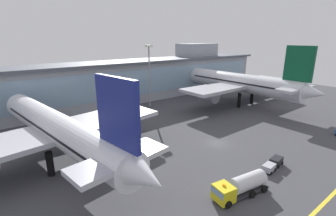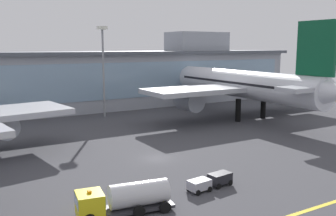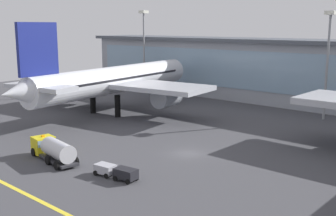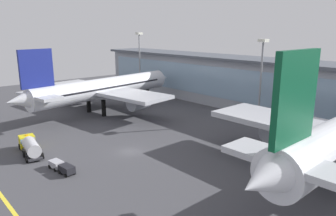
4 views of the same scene
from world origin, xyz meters
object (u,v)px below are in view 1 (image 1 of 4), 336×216
airliner_near_right (239,83)px  baggage_tug_near (273,164)px  fuel_tanker_truck (240,186)px  apron_light_mast_west (149,66)px  airliner_near_left (58,129)px

airliner_near_right → baggage_tug_near: bearing=134.1°
fuel_tanker_truck → baggage_tug_near: size_ratio=1.62×
airliner_near_right → baggage_tug_near: size_ratio=9.12×
airliner_near_right → apron_light_mast_west: size_ratio=2.67×
fuel_tanker_truck → baggage_tug_near: bearing=-165.7°
fuel_tanker_truck → airliner_near_left: bearing=-47.3°
airliner_near_left → baggage_tug_near: (28.18, -24.57, -5.62)m
apron_light_mast_west → airliner_near_right: bearing=-32.2°
baggage_tug_near → apron_light_mast_west: apron_light_mast_west is taller
apron_light_mast_west → baggage_tug_near: bearing=-96.6°
airliner_near_left → fuel_tanker_truck: bearing=-154.5°
airliner_near_right → fuel_tanker_truck: bearing=126.4°
apron_light_mast_west → airliner_near_left: bearing=-147.3°
fuel_tanker_truck → apron_light_mast_west: bearing=-100.2°
airliner_near_left → airliner_near_right: (58.87, 5.54, 0.81)m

